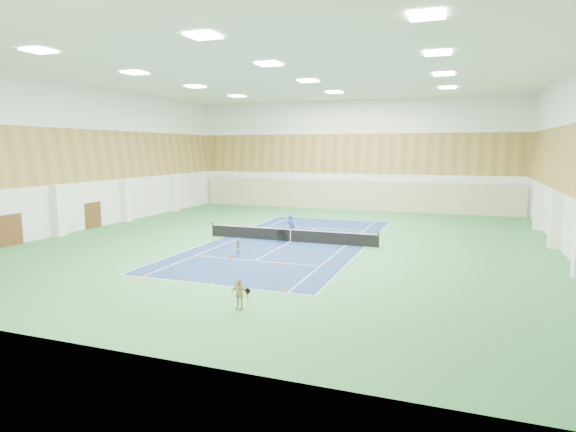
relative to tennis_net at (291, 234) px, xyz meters
The scene contains 22 objects.
ground 0.55m from the tennis_net, ahead, with size 40.00×40.00×0.00m, color #33773E.
room_shell 5.45m from the tennis_net, ahead, with size 36.00×40.00×12.00m, color white, non-canonical shape.
wood_cladding 7.45m from the tennis_net, ahead, with size 36.00×40.00×8.00m, color #A0773B, non-canonical shape.
ceiling_light_grid 11.37m from the tennis_net, ahead, with size 21.40×25.40×0.06m, color white, non-canonical shape.
court_surface 0.55m from the tennis_net, ahead, with size 10.97×23.77×0.01m, color navy.
tennis_balls_scatter 0.50m from the tennis_net, ahead, with size 10.57×22.77×0.07m, color yellow, non-canonical shape.
tennis_net is the anchor object (origin of this frame).
back_curtain 19.78m from the tennis_net, 90.00° to the left, with size 35.40×0.16×3.20m, color #C6B793.
door_left_a 19.63m from the tennis_net, 155.94° to the right, with size 0.08×1.80×2.20m, color #593319.
door_left_b 17.93m from the tennis_net, behind, with size 0.08×1.80×2.20m, color #593319.
coach 0.75m from the tennis_net, 106.94° to the left, with size 0.70×0.46×1.93m, color #203B95.
child_court 5.97m from the tennis_net, 103.42° to the right, with size 0.52×0.40×1.07m, color #9D9CA5.
child_apron 15.04m from the tennis_net, 78.53° to the right, with size 0.77×0.32×1.31m, color tan.
ball_cart 0.78m from the tennis_net, 128.89° to the right, with size 0.52×0.52×0.90m, color black, non-canonical shape.
cone_svc_a 7.59m from the tennis_net, 119.25° to the right, with size 0.18×0.18×0.20m, color #FF490D.
cone_svc_b 6.66m from the tennis_net, 104.23° to the right, with size 0.22×0.22×0.24m, color #D63D0B.
cone_svc_c 6.23m from the tennis_net, 74.84° to the right, with size 0.17×0.17×0.19m, color #F84F0D.
cone_svc_d 7.13m from the tennis_net, 55.53° to the right, with size 0.20×0.20×0.22m, color #E0440B.
cone_base_a 12.27m from the tennis_net, 108.31° to the right, with size 0.19×0.19×0.21m, color orange.
cone_base_b 11.62m from the tennis_net, 98.98° to the right, with size 0.21×0.21×0.23m, color orange.
cone_base_c 11.75m from the tennis_net, 83.53° to the right, with size 0.21×0.21×0.23m, color #D9410B.
cone_base_d 12.15m from the tennis_net, 72.00° to the right, with size 0.21×0.21×0.23m, color orange.
Camera 1 is at (11.68, -32.47, 6.75)m, focal length 30.00 mm.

